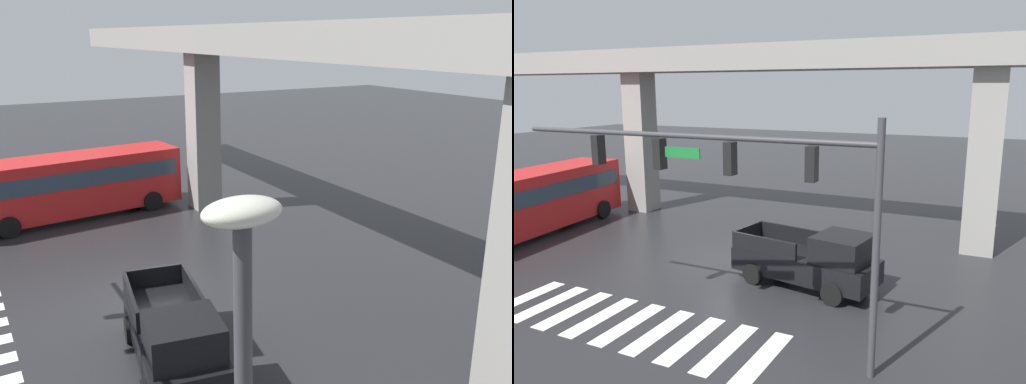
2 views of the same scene
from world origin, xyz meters
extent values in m
plane|color=#232326|center=(0.00, 0.00, 0.00)|extent=(120.00, 120.00, 0.00)
cube|color=gray|center=(0.00, 5.49, 8.27)|extent=(51.62, 2.34, 1.20)
cube|color=gray|center=(-8.88, 5.49, 3.84)|extent=(1.30, 1.30, 7.67)
cube|color=black|center=(3.60, -1.09, 0.78)|extent=(5.34, 2.71, 0.80)
cube|color=black|center=(5.03, -1.32, 1.63)|extent=(1.96, 2.00, 0.90)
cube|color=#3F5160|center=(5.49, -1.40, 1.63)|extent=(0.37, 1.67, 0.77)
cube|color=black|center=(2.61, -0.03, 1.48)|extent=(2.63, 0.53, 0.60)
cube|color=black|center=(2.32, -1.76, 1.48)|extent=(2.63, 0.53, 0.60)
cube|color=black|center=(1.13, -0.67, 1.48)|extent=(0.39, 1.74, 0.60)
cylinder|color=black|center=(5.30, -0.46, 0.38)|extent=(0.80, 0.40, 0.76)
cylinder|color=black|center=(2.19, 0.06, 0.38)|extent=(0.80, 0.40, 0.76)
cylinder|color=black|center=(1.89, -1.72, 0.38)|extent=(0.80, 0.40, 0.76)
cube|color=red|center=(-10.45, -0.92, 1.64)|extent=(3.67, 11.01, 2.70)
cube|color=#2D3D4C|center=(-10.45, -0.92, 2.11)|extent=(3.65, 10.48, 0.76)
cube|color=#2D3D4C|center=(-11.04, 4.40, 1.98)|extent=(2.25, 0.33, 1.49)
cylinder|color=black|center=(-12.08, 2.70, 0.48)|extent=(0.45, 0.99, 0.96)
cylinder|color=black|center=(-9.65, 2.97, 0.48)|extent=(0.45, 0.99, 0.96)
cylinder|color=black|center=(-8.91, -3.74, 0.48)|extent=(0.45, 0.99, 0.96)
ellipsoid|color=beige|center=(12.25, -3.56, 7.12)|extent=(0.44, 0.70, 0.24)
camera|label=1|loc=(15.93, -5.51, 8.47)|focal=38.84mm
camera|label=2|loc=(9.53, -16.45, 6.80)|focal=34.65mm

